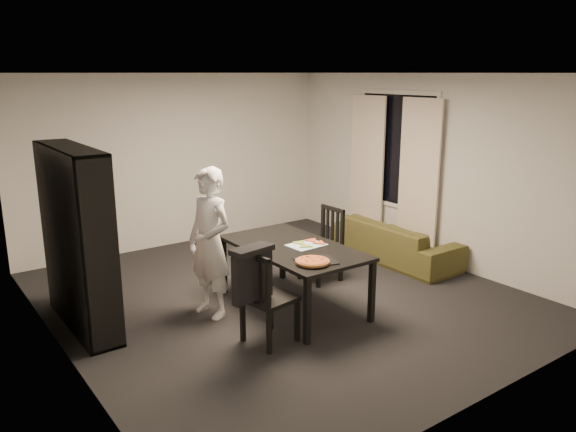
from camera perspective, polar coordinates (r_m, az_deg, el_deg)
room at (r=6.42m, az=-0.57°, el=2.64°), size 5.01×5.51×2.61m
window_pane at (r=8.45m, az=10.97°, el=6.60°), size 0.02×1.40×1.60m
window_frame at (r=8.45m, az=10.94°, el=6.60°), size 0.03×1.52×1.72m
curtain_left at (r=8.10m, az=13.11°, el=3.65°), size 0.03×0.70×2.25m
curtain_right at (r=8.80m, az=8.02°, el=4.72°), size 0.03×0.70×2.25m
bookshelf at (r=6.14m, az=-20.62°, el=-2.21°), size 0.35×1.50×1.90m
dining_table at (r=6.30m, az=0.53°, el=-3.62°), size 0.97×1.74×0.72m
chair_left at (r=5.47m, az=-2.58°, el=-7.73°), size 0.51×0.51×0.96m
chair_right at (r=7.21m, az=3.88°, el=-2.32°), size 0.45×0.45×0.94m
draped_jacket at (r=5.30m, az=-3.65°, el=-5.65°), size 0.45×0.25×0.53m
person at (r=6.10m, az=-7.95°, el=-2.74°), size 0.51×0.67×1.65m
baking_tray at (r=5.78m, az=2.85°, el=-4.59°), size 0.48×0.43×0.01m
pepperoni_pizza at (r=5.70m, az=2.51°, el=-4.61°), size 0.35×0.35×0.03m
kitchen_towel at (r=6.30m, az=1.88°, el=-2.97°), size 0.41×0.32×0.01m
pizza_slices at (r=6.34m, az=2.14°, el=-2.75°), size 0.42×0.37×0.01m
sofa at (r=8.13m, az=10.83°, el=-2.50°), size 0.76×1.94×0.57m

